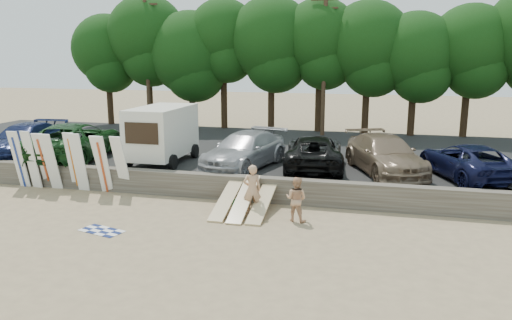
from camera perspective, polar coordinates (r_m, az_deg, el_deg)
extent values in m
plane|color=tan|center=(17.53, -5.49, -7.18)|extent=(120.00, 120.00, 0.00)
cube|color=#6B6356|center=(20.10, -2.63, -3.14)|extent=(44.00, 0.50, 1.00)
cube|color=#282828|center=(27.21, 1.97, 0.54)|extent=(44.00, 14.50, 0.70)
cylinder|color=#382616|center=(38.50, -16.35, 6.72)|extent=(0.44, 0.44, 3.68)
sphere|color=#154A16|center=(38.37, -16.67, 12.07)|extent=(4.95, 4.95, 4.95)
cylinder|color=#382616|center=(37.10, -12.05, 7.24)|extent=(0.44, 0.44, 4.30)
sphere|color=#154A16|center=(37.01, -12.34, 13.73)|extent=(5.60, 5.60, 5.60)
cylinder|color=#382616|center=(35.81, -7.29, 6.58)|extent=(0.44, 0.44, 3.47)
sphere|color=#154A16|center=(35.66, -7.44, 12.01)|extent=(5.81, 5.81, 5.81)
cylinder|color=#382616|center=(34.98, -3.67, 7.22)|extent=(0.44, 0.44, 4.32)
sphere|color=#154A16|center=(34.89, -3.77, 14.15)|extent=(4.79, 4.79, 4.79)
cylinder|color=#382616|center=(34.10, 1.75, 6.91)|extent=(0.44, 0.44, 4.07)
sphere|color=#154A16|center=(33.99, 1.80, 13.61)|extent=(5.69, 5.69, 5.69)
cylinder|color=#382616|center=(33.55, 7.16, 6.78)|extent=(0.44, 0.44, 4.11)
sphere|color=#154A16|center=(33.44, 7.35, 13.66)|extent=(5.12, 5.12, 5.12)
cylinder|color=#382616|center=(33.24, 12.42, 6.33)|extent=(0.44, 0.44, 3.87)
sphere|color=#154A16|center=(33.10, 12.72, 12.85)|extent=(5.43, 5.43, 5.43)
cylinder|color=#382616|center=(33.07, 17.39, 5.71)|extent=(0.44, 0.44, 3.48)
sphere|color=#154A16|center=(32.91, 17.76, 11.60)|extent=(5.05, 5.05, 5.05)
cylinder|color=#382616|center=(33.67, 22.78, 5.65)|extent=(0.44, 0.44, 3.76)
sphere|color=#154A16|center=(33.52, 23.30, 11.89)|extent=(5.05, 5.05, 5.05)
cylinder|color=#473321|center=(35.25, -12.33, 10.82)|extent=(0.26, 0.26, 9.00)
cube|color=#473321|center=(35.39, -12.62, 16.98)|extent=(1.80, 0.12, 0.12)
cube|color=#473321|center=(35.35, -12.58, 16.17)|extent=(1.50, 0.10, 0.10)
cylinder|color=#473321|center=(31.78, 7.80, 10.89)|extent=(0.26, 0.26, 9.00)
cube|color=#473321|center=(31.89, 7.97, 16.83)|extent=(1.50, 0.10, 0.10)
cube|color=silver|center=(23.93, -10.68, 3.27)|extent=(2.08, 4.15, 2.28)
cube|color=black|center=(22.04, -12.97, 2.99)|extent=(1.55, 0.05, 0.93)
cylinder|color=black|center=(23.43, -14.36, 0.04)|extent=(0.21, 0.68, 0.68)
cylinder|color=black|center=(22.48, -9.48, -0.24)|extent=(0.21, 0.68, 0.68)
cylinder|color=black|center=(25.78, -11.53, 1.23)|extent=(0.21, 0.68, 0.68)
cylinder|color=black|center=(24.92, -7.01, 1.02)|extent=(0.21, 0.68, 0.68)
imported|color=#141E49|center=(27.89, -24.97, 2.10)|extent=(2.70, 5.65, 1.59)
imported|color=#163E18|center=(26.01, -20.04, 2.08)|extent=(3.94, 6.83, 1.79)
imported|color=#A2A2A7|center=(22.58, -1.34, 1.12)|extent=(3.44, 5.79, 1.57)
imported|color=black|center=(22.52, 6.65, 0.91)|extent=(3.11, 5.62, 1.49)
imported|color=#7F6750|center=(22.25, 14.51, 0.62)|extent=(4.15, 5.97, 1.60)
imported|color=black|center=(22.35, 23.02, -0.12)|extent=(4.04, 5.71, 1.45)
cube|color=white|center=(23.94, -25.48, 0.06)|extent=(0.50, 0.62, 2.55)
cube|color=white|center=(23.59, -24.30, 0.02)|extent=(0.56, 0.60, 2.57)
cube|color=white|center=(23.35, -23.08, -0.07)|extent=(0.59, 0.88, 2.50)
cube|color=white|center=(22.94, -22.40, -0.20)|extent=(0.56, 0.82, 2.51)
cube|color=white|center=(22.57, -20.16, -0.16)|extent=(0.51, 0.59, 2.56)
cube|color=white|center=(22.28, -19.58, -0.27)|extent=(0.53, 0.64, 2.55)
cube|color=white|center=(21.89, -17.25, -0.41)|extent=(0.51, 0.86, 2.49)
cube|color=white|center=(21.65, -17.14, -0.51)|extent=(0.58, 0.83, 2.51)
cube|color=white|center=(21.39, -15.16, -0.54)|extent=(0.53, 0.82, 2.51)
cube|color=#CFB482|center=(18.69, -3.36, -4.46)|extent=(0.56, 2.90, 0.91)
cube|color=#CFB482|center=(18.37, -1.38, -4.41)|extent=(0.56, 2.84, 1.11)
cube|color=#CFB482|center=(18.35, 0.73, -4.83)|extent=(0.56, 2.91, 0.86)
imported|color=tan|center=(18.21, -0.44, -3.37)|extent=(0.79, 0.67, 1.83)
imported|color=tan|center=(17.49, 4.61, -4.48)|extent=(0.89, 0.76, 1.59)
cube|color=#299856|center=(19.35, -2.09, -4.78)|extent=(0.38, 0.30, 0.32)
cube|color=#C74517|center=(19.70, -3.60, -4.64)|extent=(0.37, 0.35, 0.22)
plane|color=white|center=(17.46, -17.21, -7.73)|extent=(1.84, 1.84, 0.00)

